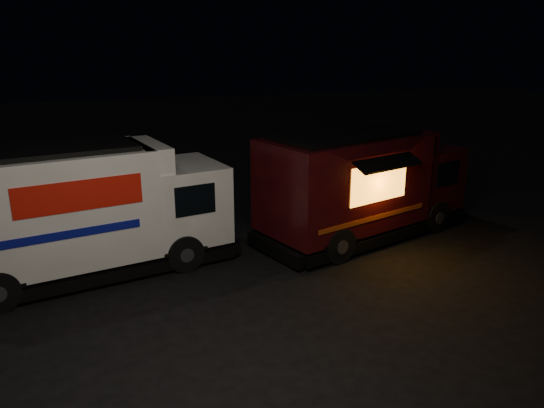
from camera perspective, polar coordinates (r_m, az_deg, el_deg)
The scene contains 3 objects.
ground at distance 11.58m, azimuth 1.41°, elevation -8.48°, with size 80.00×80.00×0.00m, color black.
white_truck at distance 12.25m, azimuth -19.31°, elevation -0.65°, with size 6.46×2.20×2.93m, color white, non-canonical shape.
red_truck at distance 14.12m, azimuth 10.02°, elevation 2.19°, with size 6.11×2.25×2.85m, color #380B0A, non-canonical shape.
Camera 1 is at (-3.58, -9.80, 5.01)m, focal length 35.00 mm.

